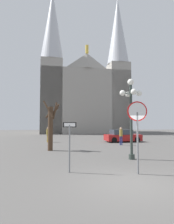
{
  "coord_description": "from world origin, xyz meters",
  "views": [
    {
      "loc": [
        -2.26,
        -6.89,
        2.15
      ],
      "look_at": [
        0.39,
        19.97,
        3.78
      ],
      "focal_mm": 30.84,
      "sensor_mm": 36.0,
      "label": 1
    }
  ],
  "objects_px": {
    "one_way_arrow_sign": "(70,141)",
    "stop_sign": "(137,122)",
    "bare_tree": "(51,125)",
    "parked_car_near_red": "(122,136)",
    "cathedral": "(84,92)",
    "pedestrian_standing": "(121,134)",
    "street_lamp": "(131,106)",
    "pedestrian_walking": "(48,133)"
  },
  "relations": [
    {
      "from": "one_way_arrow_sign",
      "to": "stop_sign",
      "type": "bearing_deg",
      "value": -10.84
    },
    {
      "from": "bare_tree",
      "to": "parked_car_near_red",
      "type": "height_order",
      "value": "bare_tree"
    },
    {
      "from": "cathedral",
      "to": "one_way_arrow_sign",
      "type": "distance_m",
      "value": 37.98
    },
    {
      "from": "stop_sign",
      "to": "pedestrian_standing",
      "type": "bearing_deg",
      "value": 78.01
    },
    {
      "from": "cathedral",
      "to": "bare_tree",
      "type": "height_order",
      "value": "cathedral"
    },
    {
      "from": "street_lamp",
      "to": "bare_tree",
      "type": "distance_m",
      "value": 6.87
    },
    {
      "from": "street_lamp",
      "to": "parked_car_near_red",
      "type": "height_order",
      "value": "street_lamp"
    },
    {
      "from": "street_lamp",
      "to": "pedestrian_walking",
      "type": "xyz_separation_m",
      "value": [
        -6.18,
        11.21,
        -2.19
      ]
    },
    {
      "from": "cathedral",
      "to": "stop_sign",
      "type": "relative_size",
      "value": 10.46
    },
    {
      "from": "parked_car_near_red",
      "to": "stop_sign",
      "type": "bearing_deg",
      "value": -103.44
    },
    {
      "from": "one_way_arrow_sign",
      "to": "bare_tree",
      "type": "height_order",
      "value": "bare_tree"
    },
    {
      "from": "pedestrian_standing",
      "to": "bare_tree",
      "type": "bearing_deg",
      "value": -154.43
    },
    {
      "from": "stop_sign",
      "to": "bare_tree",
      "type": "height_order",
      "value": "bare_tree"
    },
    {
      "from": "stop_sign",
      "to": "pedestrian_standing",
      "type": "xyz_separation_m",
      "value": [
        2.3,
        10.85,
        -1.14
      ]
    },
    {
      "from": "cathedral",
      "to": "pedestrian_walking",
      "type": "height_order",
      "value": "cathedral"
    },
    {
      "from": "street_lamp",
      "to": "bare_tree",
      "type": "height_order",
      "value": "street_lamp"
    },
    {
      "from": "stop_sign",
      "to": "street_lamp",
      "type": "height_order",
      "value": "street_lamp"
    },
    {
      "from": "one_way_arrow_sign",
      "to": "street_lamp",
      "type": "distance_m",
      "value": 5.05
    },
    {
      "from": "street_lamp",
      "to": "pedestrian_walking",
      "type": "distance_m",
      "value": 12.99
    },
    {
      "from": "stop_sign",
      "to": "pedestrian_walking",
      "type": "distance_m",
      "value": 15.55
    },
    {
      "from": "parked_car_near_red",
      "to": "pedestrian_standing",
      "type": "height_order",
      "value": "pedestrian_standing"
    },
    {
      "from": "parked_car_near_red",
      "to": "pedestrian_walking",
      "type": "height_order",
      "value": "pedestrian_walking"
    },
    {
      "from": "stop_sign",
      "to": "street_lamp",
      "type": "bearing_deg",
      "value": 75.69
    },
    {
      "from": "cathedral",
      "to": "parked_car_near_red",
      "type": "bearing_deg",
      "value": -83.3
    },
    {
      "from": "stop_sign",
      "to": "one_way_arrow_sign",
      "type": "xyz_separation_m",
      "value": [
        -2.92,
        0.56,
        -0.84
      ]
    },
    {
      "from": "stop_sign",
      "to": "one_way_arrow_sign",
      "type": "height_order",
      "value": "stop_sign"
    },
    {
      "from": "bare_tree",
      "to": "pedestrian_walking",
      "type": "relative_size",
      "value": 2.3
    },
    {
      "from": "parked_car_near_red",
      "to": "pedestrian_standing",
      "type": "xyz_separation_m",
      "value": [
        -1.09,
        -3.37,
        0.4
      ]
    },
    {
      "from": "stop_sign",
      "to": "pedestrian_standing",
      "type": "relative_size",
      "value": 1.76
    },
    {
      "from": "one_way_arrow_sign",
      "to": "bare_tree",
      "type": "distance_m",
      "value": 7.28
    },
    {
      "from": "parked_car_near_red",
      "to": "pedestrian_walking",
      "type": "distance_m",
      "value": 8.74
    },
    {
      "from": "stop_sign",
      "to": "pedestrian_walking",
      "type": "bearing_deg",
      "value": 110.1
    },
    {
      "from": "street_lamp",
      "to": "cathedral",
      "type": "bearing_deg",
      "value": 90.31
    },
    {
      "from": "bare_tree",
      "to": "pedestrian_walking",
      "type": "height_order",
      "value": "bare_tree"
    },
    {
      "from": "cathedral",
      "to": "street_lamp",
      "type": "bearing_deg",
      "value": -89.69
    },
    {
      "from": "one_way_arrow_sign",
      "to": "parked_car_near_red",
      "type": "relative_size",
      "value": 0.51
    },
    {
      "from": "street_lamp",
      "to": "pedestrian_walking",
      "type": "relative_size",
      "value": 2.82
    },
    {
      "from": "cathedral",
      "to": "stop_sign",
      "type": "bearing_deg",
      "value": -91.03
    },
    {
      "from": "street_lamp",
      "to": "pedestrian_walking",
      "type": "bearing_deg",
      "value": 118.88
    },
    {
      "from": "parked_car_near_red",
      "to": "pedestrian_standing",
      "type": "distance_m",
      "value": 3.57
    },
    {
      "from": "stop_sign",
      "to": "bare_tree",
      "type": "distance_m",
      "value": 8.82
    },
    {
      "from": "street_lamp",
      "to": "parked_car_near_red",
      "type": "bearing_deg",
      "value": 76.83
    }
  ]
}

